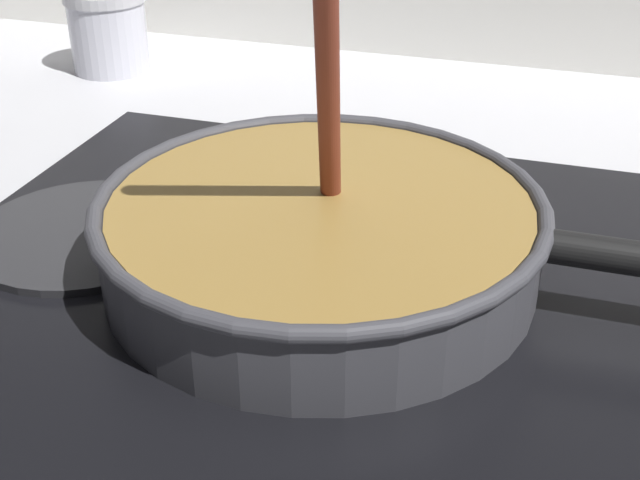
{
  "coord_description": "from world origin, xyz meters",
  "views": [
    {
      "loc": [
        0.24,
        -0.23,
        0.32
      ],
      "look_at": [
        0.09,
        0.24,
        0.04
      ],
      "focal_mm": 47.16,
      "sensor_mm": 36.0,
      "label": 1
    }
  ],
  "objects": [
    {
      "name": "burner_ring",
      "position": [
        0.09,
        0.24,
        0.02
      ],
      "size": [
        0.17,
        0.17,
        0.01
      ],
      "primitive_type": "torus",
      "color": "#592D0C",
      "rests_on": "hob_plate"
    },
    {
      "name": "spare_burner",
      "position": [
        -0.1,
        0.24,
        0.01
      ],
      "size": [
        0.17,
        0.17,
        0.01
      ],
      "primitive_type": "cylinder",
      "color": "#262628",
      "rests_on": "hob_plate"
    },
    {
      "name": "cooking_pan",
      "position": [
        0.09,
        0.24,
        0.05
      ],
      "size": [
        0.43,
        0.3,
        0.3
      ],
      "color": "#38383D",
      "rests_on": "hob_plate"
    },
    {
      "name": "hob_plate",
      "position": [
        0.09,
        0.24,
        0.01
      ],
      "size": [
        0.56,
        0.48,
        0.01
      ],
      "primitive_type": "cube",
      "color": "black",
      "rests_on": "ground"
    },
    {
      "name": "condiment_jar",
      "position": [
        -0.29,
        0.62,
        0.05
      ],
      "size": [
        0.09,
        0.09,
        0.09
      ],
      "color": "silver",
      "rests_on": "ground"
    }
  ]
}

